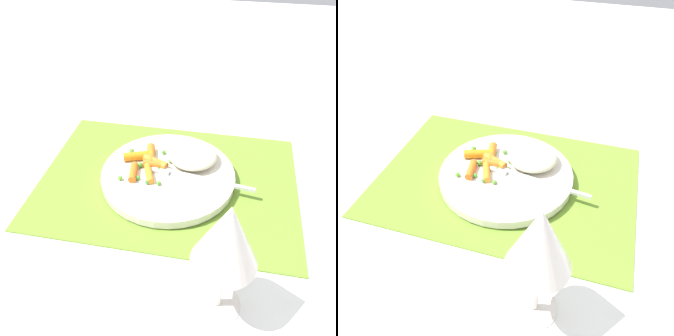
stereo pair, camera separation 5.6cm
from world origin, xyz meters
TOP-DOWN VIEW (x-y plane):
  - ground_plane at (0.00, 0.00)m, footprint 2.40×2.40m
  - placemat at (0.00, 0.00)m, footprint 0.46×0.33m
  - plate at (0.00, 0.00)m, footprint 0.24×0.24m
  - rice_mound at (-0.04, -0.04)m, footprint 0.09×0.09m
  - carrot_portion at (0.04, -0.01)m, footprint 0.09×0.10m
  - pea_scatter at (0.04, -0.01)m, footprint 0.09×0.10m
  - fork at (-0.04, 0.01)m, footprint 0.20×0.04m
  - wine_glass at (-0.11, 0.23)m, footprint 0.08×0.08m

SIDE VIEW (x-z plane):
  - ground_plane at x=0.00m, z-range 0.00..0.00m
  - placemat at x=0.00m, z-range 0.00..0.01m
  - plate at x=0.00m, z-range 0.01..0.02m
  - fork at x=-0.04m, z-range 0.02..0.03m
  - pea_scatter at x=0.04m, z-range 0.02..0.03m
  - carrot_portion at x=0.04m, z-range 0.02..0.04m
  - rice_mound at x=-0.04m, z-range 0.02..0.05m
  - wine_glass at x=-0.11m, z-range 0.04..0.22m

